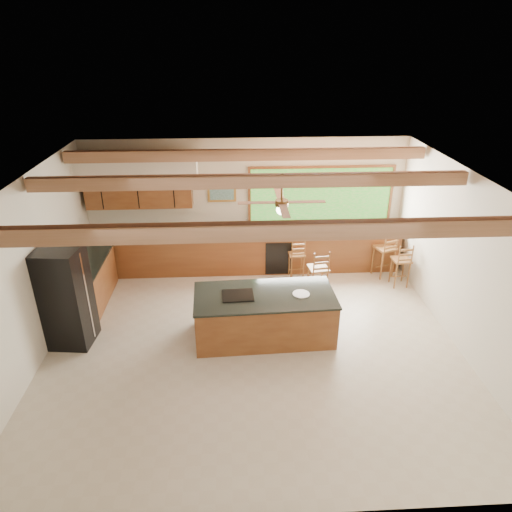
{
  "coord_description": "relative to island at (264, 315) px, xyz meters",
  "views": [
    {
      "loc": [
        -0.31,
        -6.65,
        4.99
      ],
      "look_at": [
        0.09,
        0.8,
        1.36
      ],
      "focal_mm": 32.0,
      "sensor_mm": 36.0,
      "label": 1
    }
  ],
  "objects": [
    {
      "name": "ground",
      "position": [
        -0.21,
        -0.26,
        -0.44
      ],
      "size": [
        7.2,
        7.2,
        0.0
      ],
      "primitive_type": "plane",
      "color": "#BFB59E",
      "rests_on": "ground"
    },
    {
      "name": "room_shell",
      "position": [
        -0.38,
        0.39,
        1.78
      ],
      "size": [
        7.27,
        6.54,
        3.02
      ],
      "color": "beige",
      "rests_on": "ground"
    },
    {
      "name": "counter_run",
      "position": [
        -1.03,
        2.26,
        0.03
      ],
      "size": [
        7.12,
        3.1,
        1.22
      ],
      "color": "brown",
      "rests_on": "ground"
    },
    {
      "name": "island",
      "position": [
        0.0,
        0.0,
        0.0
      ],
      "size": [
        2.53,
        1.27,
        0.89
      ],
      "rotation": [
        0.0,
        0.0,
        0.04
      ],
      "color": "brown",
      "rests_on": "ground"
    },
    {
      "name": "refrigerator",
      "position": [
        -3.43,
        0.01,
        0.48
      ],
      "size": [
        0.78,
        0.76,
        1.83
      ],
      "rotation": [
        0.0,
        0.0,
        -0.1
      ],
      "color": "black",
      "rests_on": "ground"
    },
    {
      "name": "bar_stool_a",
      "position": [
        1.21,
        1.28,
        0.21
      ],
      "size": [
        0.44,
        0.44,
        1.1
      ],
      "rotation": [
        0.0,
        0.0,
        0.13
      ],
      "color": "brown",
      "rests_on": "ground"
    },
    {
      "name": "bar_stool_b",
      "position": [
        0.88,
        2.14,
        0.14
      ],
      "size": [
        0.37,
        0.37,
        0.98
      ],
      "rotation": [
        0.0,
        0.0,
        0.07
      ],
      "color": "brown",
      "rests_on": "ground"
    },
    {
      "name": "bar_stool_c",
      "position": [
        2.86,
        2.13,
        0.24
      ],
      "size": [
        0.53,
        0.53,
        1.14
      ],
      "rotation": [
        0.0,
        0.0,
        0.37
      ],
      "color": "brown",
      "rests_on": "ground"
    },
    {
      "name": "bar_stool_d",
      "position": [
        3.09,
        1.67,
        0.17
      ],
      "size": [
        0.39,
        0.39,
        1.02
      ],
      "rotation": [
        0.0,
        0.0,
        0.06
      ],
      "color": "brown",
      "rests_on": "ground"
    }
  ]
}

